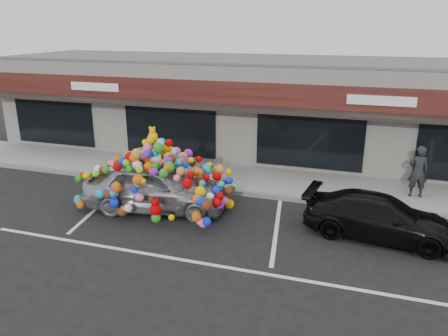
% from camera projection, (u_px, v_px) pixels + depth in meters
% --- Properties ---
extents(ground, '(90.00, 90.00, 0.00)m').
position_uv_depth(ground, '(186.00, 220.00, 13.58)').
color(ground, black).
rests_on(ground, ground).
extents(shop_building, '(24.00, 7.20, 4.31)m').
position_uv_depth(shop_building, '(254.00, 105.00, 20.53)').
color(shop_building, white).
rests_on(shop_building, ground).
extents(sidewalk, '(26.00, 3.00, 0.15)m').
position_uv_depth(sidewalk, '(225.00, 177.00, 17.17)').
color(sidewalk, gray).
rests_on(sidewalk, ground).
extents(kerb, '(26.00, 0.18, 0.16)m').
position_uv_depth(kerb, '(213.00, 190.00, 15.81)').
color(kerb, slate).
rests_on(kerb, ground).
extents(parking_stripe_left, '(0.73, 4.37, 0.01)m').
position_uv_depth(parking_stripe_left, '(101.00, 205.00, 14.69)').
color(parking_stripe_left, silver).
rests_on(parking_stripe_left, ground).
extents(parking_stripe_mid, '(0.73, 4.37, 0.01)m').
position_uv_depth(parking_stripe_mid, '(276.00, 229.00, 12.94)').
color(parking_stripe_mid, silver).
rests_on(parking_stripe_mid, ground).
extents(lane_line, '(14.00, 0.12, 0.01)m').
position_uv_depth(lane_line, '(225.00, 267.00, 10.92)').
color(lane_line, silver).
rests_on(lane_line, ground).
extents(toy_car, '(3.32, 5.16, 2.87)m').
position_uv_depth(toy_car, '(156.00, 181.00, 14.06)').
color(toy_car, '#9BA2A5').
rests_on(toy_car, ground).
extents(black_sedan, '(2.24, 4.41, 1.23)m').
position_uv_depth(black_sedan, '(380.00, 217.00, 12.29)').
color(black_sedan, black).
rests_on(black_sedan, ground).
extents(pedestrian_a, '(0.71, 0.52, 1.80)m').
position_uv_depth(pedestrian_a, '(418.00, 172.00, 14.74)').
color(pedestrian_a, '#222227').
rests_on(pedestrian_a, sidewalk).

